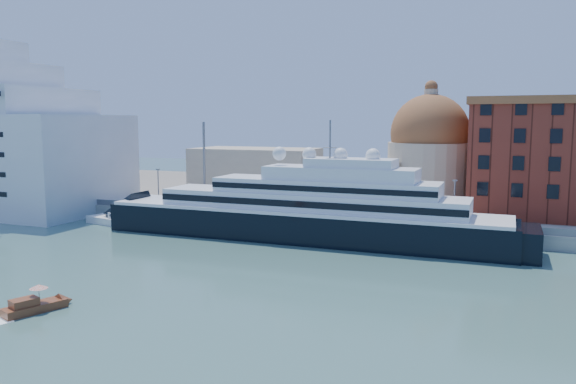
% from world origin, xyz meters
% --- Properties ---
extents(ground, '(400.00, 400.00, 0.00)m').
position_xyz_m(ground, '(0.00, 0.00, 0.00)').
color(ground, '#365D59').
rests_on(ground, ground).
extents(quay, '(180.00, 10.00, 2.50)m').
position_xyz_m(quay, '(0.00, 34.00, 1.25)').
color(quay, gray).
rests_on(quay, ground).
extents(land, '(260.00, 72.00, 2.00)m').
position_xyz_m(land, '(0.00, 75.00, 1.00)').
color(land, slate).
rests_on(land, ground).
extents(quay_fence, '(180.00, 0.10, 1.20)m').
position_xyz_m(quay_fence, '(0.00, 29.50, 3.10)').
color(quay_fence, slate).
rests_on(quay_fence, quay).
extents(superyacht, '(81.49, 11.30, 24.36)m').
position_xyz_m(superyacht, '(2.39, 23.00, 4.20)').
color(superyacht, black).
rests_on(superyacht, ground).
extents(service_barge, '(12.76, 6.75, 2.73)m').
position_xyz_m(service_barge, '(-34.94, 22.54, 0.79)').
color(service_barge, white).
rests_on(service_barge, ground).
extents(water_taxi, '(4.35, 6.90, 3.11)m').
position_xyz_m(water_taxi, '(-8.89, -23.32, 0.75)').
color(water_taxi, brown).
rests_on(water_taxi, ground).
extents(church, '(66.00, 18.00, 25.50)m').
position_xyz_m(church, '(6.39, 57.72, 10.91)').
color(church, beige).
rests_on(church, land).
extents(lamp_posts, '(120.80, 2.40, 18.00)m').
position_xyz_m(lamp_posts, '(-12.67, 32.27, 9.84)').
color(lamp_posts, slate).
rests_on(lamp_posts, quay).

